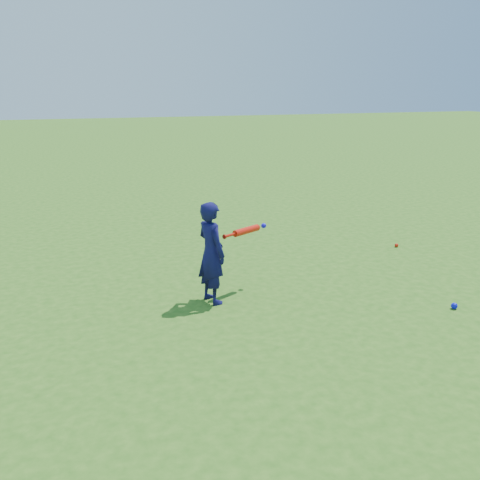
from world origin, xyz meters
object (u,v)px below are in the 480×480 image
at_px(ground_ball_red, 397,245).
at_px(bat_swing, 248,230).
at_px(ground_ball_blue, 454,306).
at_px(child, 211,253).

relative_size(ground_ball_red, bat_swing, 0.09).
height_order(ground_ball_red, bat_swing, bat_swing).
distance_m(ground_ball_red, ground_ball_blue, 2.52).
xyz_separation_m(child, bat_swing, (0.55, 0.22, 0.17)).
height_order(child, ground_ball_blue, child).
height_order(child, bat_swing, child).
bearing_deg(ground_ball_red, child, -161.82).
bearing_deg(bat_swing, child, 175.36).
bearing_deg(child, ground_ball_blue, -129.97).
xyz_separation_m(ground_ball_red, ground_ball_blue, (-0.89, -2.36, 0.01)).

